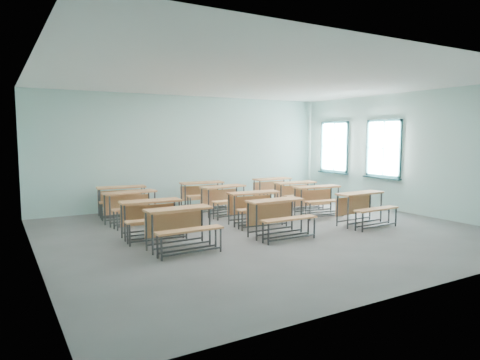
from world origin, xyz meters
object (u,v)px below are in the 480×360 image
object	(u,v)px
desk_unit_r3c1	(203,191)
desk_unit_r0c1	(278,212)
desk_unit_r0c0	(181,222)
desk_unit_r2c0	(132,202)
desk_unit_r2c2	(297,191)
desk_unit_r1c0	(152,213)
desk_unit_r1c2	(319,196)
desk_unit_r0c2	(363,204)
desk_unit_r1c1	(255,203)
desk_unit_r3c2	(274,187)
desk_unit_r3c0	(122,196)
desk_unit_r2c1	(226,196)

from	to	relation	value
desk_unit_r3c1	desk_unit_r0c1	bearing A→B (deg)	-87.55
desk_unit_r0c0	desk_unit_r2c0	xyz separation A→B (m)	(-0.11, 2.70, 0.00)
desk_unit_r0c0	desk_unit_r2c2	size ratio (longest dim) A/B	0.97
desk_unit_r1c0	desk_unit_r1c2	world-z (taller)	same
desk_unit_r0c2	desk_unit_r1c1	xyz separation A→B (m)	(-2.09, 1.31, 0.00)
desk_unit_r2c2	desk_unit_r3c2	distance (m)	1.20
desk_unit_r2c2	desk_unit_r0c2	bearing A→B (deg)	-86.82
desk_unit_r0c1	desk_unit_r1c0	xyz separation A→B (m)	(-2.25, 1.18, 0.00)
desk_unit_r1c2	desk_unit_r3c0	xyz separation A→B (m)	(-4.39, 2.48, 0.00)
desk_unit_r1c0	desk_unit_r1c1	distance (m)	2.48
desk_unit_r0c0	desk_unit_r1c2	world-z (taller)	same
desk_unit_r0c0	desk_unit_r3c2	distance (m)	5.80
desk_unit_r0c1	desk_unit_r0c0	bearing A→B (deg)	178.90
desk_unit_r1c0	desk_unit_r2c2	size ratio (longest dim) A/B	0.99
desk_unit_r1c2	desk_unit_r3c1	bearing A→B (deg)	139.35
desk_unit_r2c1	desk_unit_r3c0	distance (m)	2.64
desk_unit_r1c1	desk_unit_r3c1	world-z (taller)	same
desk_unit_r3c1	desk_unit_r2c2	bearing A→B (deg)	-26.03
desk_unit_r1c1	desk_unit_r2c1	bearing A→B (deg)	96.76
desk_unit_r3c2	desk_unit_r0c2	bearing A→B (deg)	-91.34
desk_unit_r2c2	desk_unit_r3c0	size ratio (longest dim) A/B	0.99
desk_unit_r1c1	desk_unit_r2c1	size ratio (longest dim) A/B	0.99
desk_unit_r1c1	desk_unit_r1c0	bearing A→B (deg)	-173.22
desk_unit_r2c2	desk_unit_r2c0	bearing A→B (deg)	-179.05
desk_unit_r1c1	desk_unit_r3c0	xyz separation A→B (m)	(-2.37, 2.62, 0.00)
desk_unit_r0c0	desk_unit_r1c1	world-z (taller)	same
desk_unit_r1c0	desk_unit_r1c2	size ratio (longest dim) A/B	0.96
desk_unit_r2c1	desk_unit_r2c2	size ratio (longest dim) A/B	1.02
desk_unit_r2c0	desk_unit_r3c2	bearing A→B (deg)	3.56
desk_unit_r3c1	desk_unit_r3c2	xyz separation A→B (m)	(2.33, -0.12, 0.00)
desk_unit_r1c1	desk_unit_r1c2	distance (m)	2.02
desk_unit_r1c2	desk_unit_r2c0	size ratio (longest dim) A/B	1.00
desk_unit_r1c1	desk_unit_r2c0	bearing A→B (deg)	153.73
desk_unit_r2c0	desk_unit_r3c1	bearing A→B (deg)	16.45
desk_unit_r1c1	desk_unit_r3c2	bearing A→B (deg)	53.24
desk_unit_r0c0	desk_unit_r3c2	bearing A→B (deg)	37.26
desk_unit_r2c2	desk_unit_r3c0	bearing A→B (deg)	167.35
desk_unit_r1c0	desk_unit_r2c1	world-z (taller)	same
desk_unit_r3c1	desk_unit_r1c2	bearing A→B (deg)	-44.25
desk_unit_r3c0	desk_unit_r2c1	bearing A→B (deg)	-21.62
desk_unit_r0c2	desk_unit_r1c0	bearing A→B (deg)	161.66
desk_unit_r1c2	desk_unit_r2c2	bearing A→B (deg)	90.76
desk_unit_r0c1	desk_unit_r1c0	distance (m)	2.54
desk_unit_r2c1	desk_unit_r2c2	xyz separation A→B (m)	(2.18, -0.18, 0.00)
desk_unit_r0c2	desk_unit_r1c0	size ratio (longest dim) A/B	0.99
desk_unit_r1c1	desk_unit_r3c1	distance (m)	2.54
desk_unit_r0c1	desk_unit_r3c2	xyz separation A→B (m)	(2.43, 3.65, 0.00)
desk_unit_r1c0	desk_unit_r3c0	size ratio (longest dim) A/B	0.98
desk_unit_r0c1	desk_unit_r2c0	xyz separation A→B (m)	(-2.21, 2.74, 0.00)
desk_unit_r1c0	desk_unit_r2c0	distance (m)	1.56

